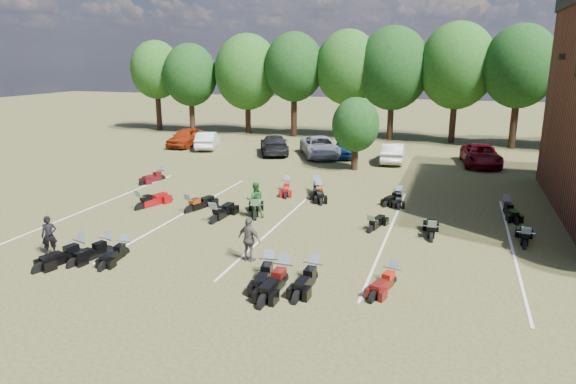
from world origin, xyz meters
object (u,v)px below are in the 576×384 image
at_px(motorcycle_3, 269,276).
at_px(motorcycle_7, 141,209).
at_px(car_4, 346,148).
at_px(person_grey, 249,239).
at_px(person_green, 255,200).
at_px(motorcycle_0, 81,257).
at_px(person_black, 49,236).
at_px(motorcycle_14, 161,180).
at_px(car_0, 186,137).

bearing_deg(motorcycle_3, motorcycle_7, 139.47).
xyz_separation_m(car_4, person_grey, (0.96, -21.78, 0.17)).
height_order(person_green, motorcycle_0, person_green).
height_order(person_black, motorcycle_14, person_black).
relative_size(motorcycle_0, motorcycle_3, 0.98).
bearing_deg(person_black, motorcycle_3, -34.08).
xyz_separation_m(motorcycle_3, motorcycle_7, (-9.06, 5.69, 0.00)).
xyz_separation_m(car_0, motorcycle_3, (16.33, -23.38, -0.80)).
distance_m(person_green, motorcycle_7, 6.12).
distance_m(person_green, motorcycle_0, 8.27).
height_order(person_black, motorcycle_3, person_black).
bearing_deg(motorcycle_3, car_0, 116.51).
relative_size(person_black, motorcycle_14, 0.72).
xyz_separation_m(motorcycle_7, motorcycle_14, (-2.54, 6.04, 0.00)).
height_order(person_grey, motorcycle_0, person_grey).
bearing_deg(motorcycle_0, person_black, -159.10).
bearing_deg(motorcycle_14, motorcycle_7, -54.88).
bearing_deg(motorcycle_14, person_black, -65.08).
xyz_separation_m(person_black, person_green, (5.78, 7.01, 0.10)).
distance_m(car_4, motorcycle_7, 18.54).
height_order(car_4, motorcycle_7, car_4).
distance_m(car_4, motorcycle_3, 22.99).
bearing_deg(car_0, person_grey, -58.23).
bearing_deg(person_black, person_grey, -25.39).
relative_size(car_4, person_black, 2.62).
distance_m(car_0, car_4, 14.19).
bearing_deg(car_4, person_green, -108.85).
xyz_separation_m(person_black, motorcycle_14, (-2.79, 12.46, -0.78)).
bearing_deg(motorcycle_0, motorcycle_7, 118.63).
relative_size(person_black, motorcycle_0, 0.67).
bearing_deg(motorcycle_14, car_4, 61.99).
bearing_deg(person_green, person_grey, 84.25).
height_order(person_grey, motorcycle_14, person_grey).
height_order(person_grey, motorcycle_3, person_grey).
bearing_deg(motorcycle_7, person_green, -157.87).
relative_size(car_0, motorcycle_3, 1.98).
relative_size(car_4, person_green, 2.33).
xyz_separation_m(car_0, motorcycle_7, (7.27, -17.69, -0.80)).
xyz_separation_m(person_black, person_grey, (7.63, 1.82, 0.09)).
relative_size(person_black, person_grey, 0.90).
height_order(person_green, person_grey, person_green).
relative_size(car_4, motorcycle_3, 1.72).
height_order(motorcycle_0, motorcycle_3, motorcycle_3).
distance_m(person_grey, motorcycle_14, 14.91).
bearing_deg(motorcycle_7, car_0, -51.16).
bearing_deg(person_green, car_0, -77.44).
distance_m(person_green, motorcycle_3, 7.03).
bearing_deg(person_green, motorcycle_14, -57.74).
distance_m(car_4, motorcycle_0, 24.10).
height_order(motorcycle_7, motorcycle_14, motorcycle_7).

